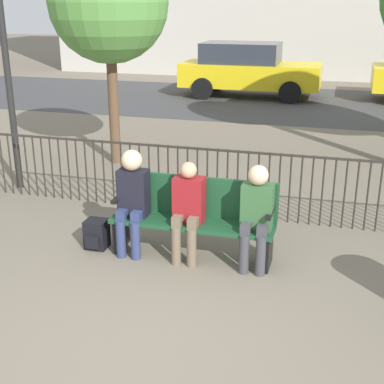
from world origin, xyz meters
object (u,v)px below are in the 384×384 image
Objects in this scene: backpack at (97,234)px; tree_1 at (109,3)px; parked_car_1 at (248,69)px; lamp_post at (1,18)px; seated_person_2 at (256,211)px; park_bench at (194,214)px; seated_person_1 at (188,207)px; seated_person_0 at (132,195)px.

tree_1 is (-1.22, 3.42, 2.60)m from backpack.
tree_1 is 0.90× the size of parked_car_1.
lamp_post is at bearing -101.85° from parked_car_1.
lamp_post is 0.94× the size of parked_car_1.
lamp_post is at bearing 157.34° from seated_person_2.
park_bench is 0.48× the size of lamp_post.
park_bench is 5.34× the size of backpack.
seated_person_2 is 1.97m from backpack.
park_bench is 11.08m from parked_car_1.
seated_person_1 is 0.29× the size of lamp_post.
seated_person_0 is (-0.70, -0.13, 0.21)m from park_bench.
parked_car_1 is at bearing 90.86° from backpack.
park_bench is 1.52× the size of seated_person_0.
lamp_post reaches higher than park_bench.
seated_person_1 is (0.67, -0.01, -0.07)m from seated_person_0.
park_bench is 0.74m from seated_person_0.
park_bench is 0.45× the size of parked_car_1.
seated_person_0 is at bearing 3.20° from backpack.
lamp_post is (-2.62, 1.69, 1.87)m from seated_person_0.
tree_1 is 0.96× the size of lamp_post.
park_bench is 4.64m from tree_1.
tree_1 is (-1.69, 3.39, 2.06)m from seated_person_0.
backpack is (-1.17, -0.15, -0.32)m from park_bench.
seated_person_0 is at bearing 179.55° from seated_person_1.
parked_car_1 reaches higher than seated_person_0.
tree_1 is (-2.36, 3.40, 2.13)m from seated_person_1.
parked_car_1 is at bearing 100.55° from seated_person_2.
seated_person_2 is 0.30× the size of lamp_post.
park_bench is 4.21m from lamp_post.
tree_1 is at bearing 116.50° from seated_person_0.
park_bench is 1.22m from backpack.
seated_person_0 reaches higher than park_bench.
lamp_post reaches higher than parked_car_1.
tree_1 is at bearing 109.68° from backpack.
tree_1 is 8.03m from parked_car_1.
tree_1 reaches higher than seated_person_2.
seated_person_0 is 4.32m from tree_1.
backpack is at bearing -179.32° from seated_person_2.
seated_person_2 reaches higher than backpack.
backpack is at bearing -70.32° from tree_1.
lamp_post is at bearing -118.43° from tree_1.
backpack is 0.09× the size of tree_1.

